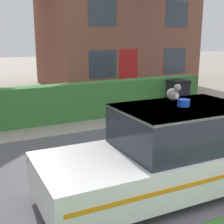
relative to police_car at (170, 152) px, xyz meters
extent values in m
cube|color=#5B5B60|center=(-0.13, 1.46, -0.73)|extent=(28.00, 5.08, 0.01)
cube|color=#3D7F38|center=(-0.12, 5.42, -0.13)|extent=(10.88, 0.56, 1.22)
cylinder|color=black|center=(-1.48, 0.81, -0.41)|extent=(0.65, 0.22, 0.64)
cylinder|color=black|center=(-1.52, -0.73, -0.41)|extent=(0.65, 0.22, 0.64)
cylinder|color=black|center=(1.28, 0.74, -0.41)|extent=(0.65, 0.22, 0.64)
cube|color=white|center=(-0.12, 0.00, -0.23)|extent=(4.50, 1.86, 0.65)
cube|color=#232833|center=(0.24, -0.01, 0.45)|extent=(2.32, 1.63, 0.72)
cube|color=white|center=(0.24, -0.01, 0.79)|extent=(2.32, 1.63, 0.04)
cube|color=orange|center=(-0.10, 0.88, -0.18)|extent=(4.23, 0.12, 0.07)
cube|color=orange|center=(-0.15, -0.87, -0.18)|extent=(4.23, 0.12, 0.07)
cylinder|color=blue|center=(0.24, -0.01, 0.87)|extent=(0.22, 0.22, 0.12)
ellipsoid|color=gray|center=(0.02, 0.03, 1.04)|extent=(0.20, 0.26, 0.21)
ellipsoid|color=white|center=(0.04, -0.06, 1.02)|extent=(0.10, 0.08, 0.11)
sphere|color=gray|center=(0.04, -0.07, 1.16)|extent=(0.12, 0.12, 0.12)
cone|color=gray|center=(0.01, -0.08, 1.21)|extent=(0.05, 0.05, 0.05)
cone|color=gray|center=(0.07, -0.07, 1.21)|extent=(0.05, 0.05, 0.05)
cylinder|color=gray|center=(0.09, 0.12, 0.95)|extent=(0.07, 0.20, 0.03)
cube|color=brown|center=(5.13, 11.82, 1.83)|extent=(7.63, 5.60, 5.15)
cube|color=red|center=(4.41, 9.01, 0.31)|extent=(1.00, 0.02, 2.10)
cube|color=#333D47|center=(3.03, 9.01, 0.70)|extent=(1.40, 0.02, 1.30)
cube|color=#333D47|center=(7.22, 9.01, 0.70)|extent=(1.40, 0.02, 1.30)
cube|color=#333D47|center=(3.03, 9.01, 3.07)|extent=(1.40, 0.02, 1.30)
cube|color=#333D47|center=(7.22, 9.01, 3.07)|extent=(1.40, 0.02, 1.30)
cube|color=black|center=(4.06, 4.83, -0.21)|extent=(0.67, 0.71, 1.06)
cube|color=black|center=(4.06, 4.83, 0.37)|extent=(0.70, 0.75, 0.10)
camera|label=1|loc=(-3.31, -4.14, 2.02)|focal=50.00mm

